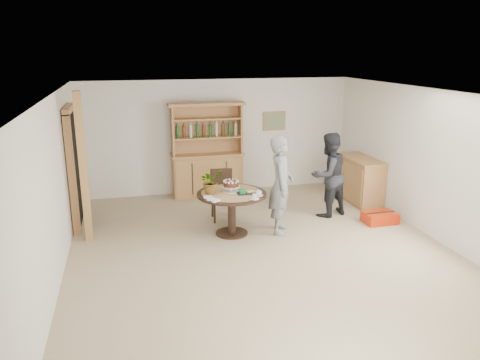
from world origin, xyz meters
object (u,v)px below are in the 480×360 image
object	(u,v)px
hutch	(207,164)
teen_boy	(281,185)
red_suitcase	(380,218)
dining_chair	(222,191)
dining_table	(232,201)
adult_person	(328,175)
sideboard	(360,180)

from	to	relation	value
hutch	teen_boy	distance (m)	2.61
teen_boy	red_suitcase	distance (m)	2.09
dining_chair	red_suitcase	bearing A→B (deg)	-15.16
dining_table	adult_person	bearing A→B (deg)	13.82
hutch	adult_person	distance (m)	2.75
dining_chair	adult_person	distance (m)	2.05
hutch	teen_boy	world-z (taller)	hutch
adult_person	red_suitcase	distance (m)	1.24
dining_table	teen_boy	bearing A→B (deg)	-6.71
sideboard	hutch	bearing A→B (deg)	157.79
teen_boy	red_suitcase	bearing A→B (deg)	-70.39
hutch	dining_chair	xyz separation A→B (m)	(0.01, -1.53, -0.15)
red_suitcase	teen_boy	bearing A→B (deg)	177.28
sideboard	dining_table	xyz separation A→B (m)	(-3.04, -1.12, 0.13)
dining_table	adult_person	size ratio (longest dim) A/B	0.74
hutch	red_suitcase	size ratio (longest dim) A/B	3.34
hutch	dining_chair	bearing A→B (deg)	-89.65
sideboard	dining_table	bearing A→B (deg)	-159.78
sideboard	dining_chair	xyz separation A→B (m)	(-3.03, -0.29, 0.06)
sideboard	red_suitcase	bearing A→B (deg)	-100.81
hutch	red_suitcase	distance (m)	3.80
red_suitcase	dining_chair	bearing A→B (deg)	159.29
dining_chair	teen_boy	bearing A→B (deg)	-43.76
teen_boy	sideboard	bearing A→B (deg)	-40.11
dining_table	dining_chair	distance (m)	0.83
hutch	sideboard	distance (m)	3.29
adult_person	dining_chair	bearing A→B (deg)	-29.10
hutch	teen_boy	xyz separation A→B (m)	(0.85, -2.46, 0.17)
dining_table	dining_chair	size ratio (longest dim) A/B	1.27
sideboard	teen_boy	distance (m)	2.53
hutch	dining_table	bearing A→B (deg)	-89.91
hutch	dining_chair	distance (m)	1.54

